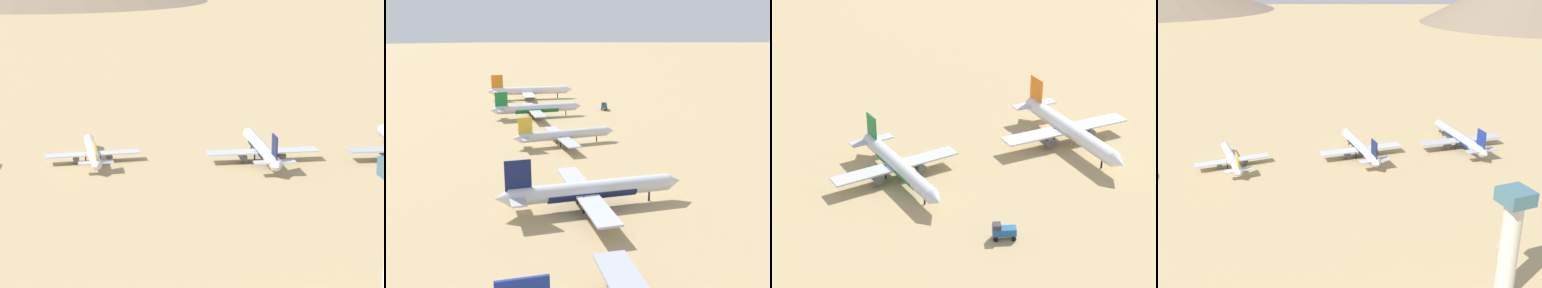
# 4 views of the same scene
# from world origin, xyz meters

# --- Properties ---
(parked_jet_3) EXTENTS (42.40, 34.38, 12.24)m
(parked_jet_3) POSITION_xyz_m (2.80, 49.57, 4.07)
(parked_jet_3) COLOR silver
(parked_jet_3) RESTS_ON ground
(parked_jet_4) EXTENTS (48.53, 39.59, 14.00)m
(parked_jet_4) POSITION_xyz_m (10.27, 99.89, 4.71)
(parked_jet_4) COLOR white
(parked_jet_4) RESTS_ON ground
(service_truck) EXTENTS (4.74, 5.70, 3.90)m
(service_truck) POSITION_xyz_m (39.04, 56.39, 2.08)
(service_truck) COLOR #1E5999
(service_truck) RESTS_ON ground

